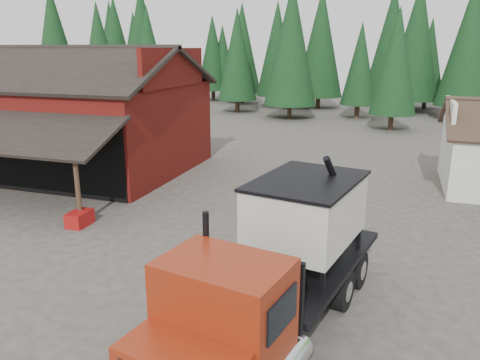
% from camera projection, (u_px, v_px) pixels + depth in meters
% --- Properties ---
extents(ground, '(120.00, 120.00, 0.00)m').
position_uv_depth(ground, '(182.00, 264.00, 15.73)').
color(ground, '#413B33').
rests_on(ground, ground).
extents(red_barn, '(12.80, 13.63, 7.18)m').
position_uv_depth(red_barn, '(83.00, 124.00, 27.39)').
color(red_barn, '#621210').
rests_on(red_barn, ground).
extents(conifer_backdrop, '(76.00, 16.00, 16.00)m').
position_uv_depth(conifer_backdrop, '(338.00, 110.00, 54.04)').
color(conifer_backdrop, black).
rests_on(conifer_backdrop, ground).
extents(near_pine_a, '(4.40, 4.40, 11.40)m').
position_uv_depth(near_pine_a, '(100.00, 54.00, 46.24)').
color(near_pine_a, '#382619').
rests_on(near_pine_a, ground).
extents(near_pine_b, '(3.96, 3.96, 10.40)m').
position_uv_depth(near_pine_b, '(396.00, 61.00, 39.65)').
color(near_pine_b, '#382619').
rests_on(near_pine_b, ground).
extents(near_pine_d, '(5.28, 5.28, 13.40)m').
position_uv_depth(near_pine_d, '(291.00, 43.00, 45.94)').
color(near_pine_d, '#382619').
rests_on(near_pine_d, ground).
extents(feed_truck, '(4.25, 9.70, 4.24)m').
position_uv_depth(feed_truck, '(281.00, 260.00, 11.51)').
color(feed_truck, black).
rests_on(feed_truck, ground).
extents(equip_box, '(0.72, 1.11, 0.60)m').
position_uv_depth(equip_box, '(80.00, 219.00, 19.07)').
color(equip_box, maroon).
rests_on(equip_box, ground).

